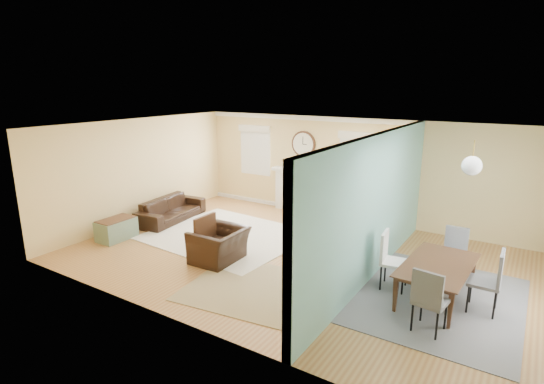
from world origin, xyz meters
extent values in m
plane|color=#9C6234|center=(0.00, 0.00, 0.00)|extent=(9.00, 9.00, 0.00)
cube|color=#EBC37F|center=(0.00, 3.00, 1.30)|extent=(9.00, 0.02, 2.60)
cube|color=#EBC37F|center=(0.00, -3.00, 1.30)|extent=(9.00, 0.02, 2.60)
cube|color=#EBC37F|center=(-4.50, 0.00, 1.30)|extent=(0.02, 6.00, 2.60)
cube|color=white|center=(0.00, 0.00, 2.60)|extent=(9.00, 6.00, 0.02)
cube|color=#EBC37F|center=(1.50, 1.40, 1.30)|extent=(0.12, 3.20, 2.60)
cube|color=#EBC37F|center=(1.50, -2.50, 1.30)|extent=(0.12, 1.00, 2.60)
cube|color=#EBC37F|center=(1.50, -1.10, 2.40)|extent=(0.12, 1.80, 0.40)
cube|color=white|center=(1.43, -0.20, 1.10)|extent=(0.04, 0.12, 2.20)
cube|color=white|center=(1.43, -2.00, 1.10)|extent=(0.04, 0.12, 2.20)
cube|color=white|center=(1.43, -1.10, 2.20)|extent=(0.04, 1.92, 0.12)
cube|color=#71AFA5|center=(1.57, 0.00, 1.30)|extent=(0.02, 6.00, 2.60)
cube|color=white|center=(-1.50, 2.88, 0.55)|extent=(1.50, 0.24, 1.10)
cube|color=white|center=(-1.50, 2.85, 1.13)|extent=(1.70, 0.30, 0.08)
cube|color=black|center=(-1.50, 2.98, 0.50)|extent=(0.85, 0.02, 0.75)
cube|color=gold|center=(-1.50, 2.87, 0.42)|extent=(0.85, 0.02, 0.62)
cylinder|color=#4D2C1A|center=(-1.50, 2.97, 1.85)|extent=(0.70, 0.06, 0.70)
cylinder|color=silver|center=(-1.50, 2.94, 1.85)|extent=(0.60, 0.01, 0.60)
cube|color=black|center=(-1.50, 2.93, 1.95)|extent=(0.02, 0.01, 0.20)
cube|color=black|center=(-1.44, 2.93, 1.85)|extent=(0.12, 0.01, 0.02)
cube|color=white|center=(-3.05, 2.98, 1.55)|extent=(0.90, 0.03, 1.30)
cube|color=white|center=(-3.05, 2.95, 1.55)|extent=(1.00, 0.04, 1.40)
cube|color=beige|center=(-3.05, 2.91, 2.18)|extent=(1.05, 0.10, 0.18)
cube|color=white|center=(0.05, 2.98, 1.55)|extent=(0.90, 0.03, 1.30)
cube|color=white|center=(0.05, 2.95, 1.55)|extent=(1.00, 0.04, 1.40)
cube|color=beige|center=(0.05, 2.91, 2.18)|extent=(1.05, 0.10, 0.18)
cylinder|color=gold|center=(3.00, 0.00, 2.45)|extent=(0.02, 0.02, 0.30)
sphere|color=white|center=(3.00, 0.00, 2.20)|extent=(0.30, 0.30, 0.30)
cube|color=beige|center=(-2.00, 0.25, 0.01)|extent=(3.52, 3.11, 0.02)
cube|color=#958061|center=(0.10, -1.53, 0.01)|extent=(2.64, 2.26, 0.01)
cube|color=slate|center=(2.75, -0.27, 0.01)|extent=(2.52, 3.15, 0.01)
imported|color=black|center=(-3.93, 0.40, 0.29)|extent=(1.02, 2.07, 0.58)
imported|color=black|center=(-1.23, -0.96, 0.33)|extent=(0.91, 1.04, 0.66)
imported|color=#12693B|center=(-0.04, 2.22, 0.32)|extent=(0.87, 0.88, 0.63)
cube|color=#5F735C|center=(-3.97, -1.25, 0.23)|extent=(0.52, 0.83, 0.46)
cube|color=#4D2C1A|center=(-3.97, -1.25, 0.47)|extent=(0.49, 0.79, 0.02)
cube|color=olive|center=(1.16, 1.16, 0.40)|extent=(0.50, 1.51, 0.80)
cube|color=#4D2C1A|center=(0.90, 0.71, 0.55)|extent=(0.01, 0.40, 0.22)
cube|color=#4D2C1A|center=(0.90, 0.71, 0.28)|extent=(0.01, 0.40, 0.22)
cube|color=#4D2C1A|center=(0.90, 1.16, 0.55)|extent=(0.01, 0.40, 0.22)
cube|color=#4D2C1A|center=(0.90, 1.16, 0.28)|extent=(0.01, 0.40, 0.22)
cube|color=#4D2C1A|center=(0.90, 1.62, 0.55)|extent=(0.01, 0.40, 0.22)
cube|color=#4D2C1A|center=(0.90, 1.62, 0.28)|extent=(0.01, 0.40, 0.22)
imported|color=black|center=(1.14, 1.16, 1.13)|extent=(0.23, 1.16, 0.66)
cylinder|color=white|center=(1.08, -0.02, 0.27)|extent=(0.37, 0.37, 0.55)
imported|color=#337F33|center=(1.08, -0.02, 0.75)|extent=(0.43, 0.46, 0.41)
imported|color=#4D2C1A|center=(2.75, -0.27, 0.31)|extent=(1.06, 1.80, 0.61)
cube|color=slate|center=(2.78, 0.77, 0.43)|extent=(0.40, 0.40, 0.05)
cube|color=slate|center=(2.78, 0.77, 0.66)|extent=(0.40, 0.05, 0.47)
cylinder|color=black|center=(2.94, 0.93, 0.20)|extent=(0.03, 0.03, 0.40)
cylinder|color=black|center=(2.94, 0.61, 0.20)|extent=(0.03, 0.03, 0.40)
cylinder|color=black|center=(2.62, 0.93, 0.20)|extent=(0.03, 0.03, 0.40)
cylinder|color=black|center=(2.62, 0.61, 0.20)|extent=(0.03, 0.03, 0.40)
cube|color=slate|center=(2.83, -1.28, 0.46)|extent=(0.48, 0.48, 0.05)
cube|color=slate|center=(2.83, -1.28, 0.71)|extent=(0.43, 0.11, 0.51)
cylinder|color=black|center=(2.63, -1.42, 0.21)|extent=(0.03, 0.03, 0.43)
cylinder|color=black|center=(2.68, -1.08, 0.21)|extent=(0.03, 0.03, 0.43)
cylinder|color=black|center=(2.98, -1.47, 0.21)|extent=(0.03, 0.03, 0.43)
cylinder|color=black|center=(3.03, -1.13, 0.21)|extent=(0.03, 0.03, 0.43)
cube|color=white|center=(2.02, -0.26, 0.47)|extent=(0.49, 0.49, 0.05)
cube|color=white|center=(2.02, -0.26, 0.74)|extent=(0.10, 0.45, 0.53)
cylinder|color=black|center=(1.82, -0.10, 0.22)|extent=(0.03, 0.03, 0.44)
cylinder|color=black|center=(2.18, -0.07, 0.22)|extent=(0.03, 0.03, 0.44)
cylinder|color=black|center=(1.86, -0.46, 0.22)|extent=(0.03, 0.03, 0.44)
cylinder|color=black|center=(2.22, -0.42, 0.22)|extent=(0.03, 0.03, 0.44)
cube|color=slate|center=(3.40, -0.29, 0.48)|extent=(0.46, 0.46, 0.05)
cube|color=slate|center=(3.40, -0.29, 0.75)|extent=(0.06, 0.45, 0.53)
cylinder|color=black|center=(3.58, -0.47, 0.22)|extent=(0.03, 0.03, 0.45)
cylinder|color=black|center=(3.22, -0.47, 0.22)|extent=(0.03, 0.03, 0.45)
cylinder|color=black|center=(3.58, -0.10, 0.22)|extent=(0.03, 0.03, 0.45)
cylinder|color=black|center=(3.21, -0.11, 0.22)|extent=(0.03, 0.03, 0.45)
camera|label=1|loc=(3.84, -6.99, 3.41)|focal=28.00mm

